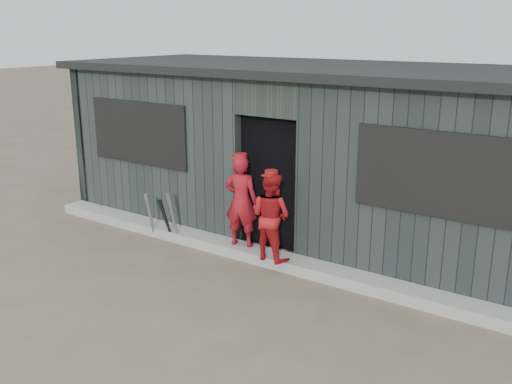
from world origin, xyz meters
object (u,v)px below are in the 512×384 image
Objects in this scene: player_red_right at (271,216)px; dugout at (317,150)px; player_red_left at (241,201)px; bat_mid at (173,217)px; bat_left at (150,215)px; player_grey_back at (292,207)px; bat_right at (166,220)px.

dugout reaches higher than player_red_right.
dugout is at bearing -114.73° from player_red_left.
bat_mid is 0.67× the size of player_red_right.
player_red_right is (2.16, 0.08, 0.37)m from bat_left.
dugout reaches higher than player_grey_back.
bat_left is 0.57× the size of player_grey_back.
player_red_right is 0.15× the size of dugout.
bat_mid reaches higher than bat_right.
player_red_right is 0.74m from player_grey_back.
player_grey_back is (0.52, 0.54, -0.14)m from player_red_left.
bat_left is 1.08× the size of bat_right.
player_grey_back is at bearing 23.97° from bat_right.
player_red_left is 1.10× the size of player_red_right.
bat_left is 0.58× the size of player_red_left.
bat_right is at bearing 7.48° from player_red_right.
bat_right is 2.61m from dugout.
player_grey_back is (-0.11, 0.72, -0.09)m from player_red_right.
bat_left is at bearing -174.91° from bat_right.
bat_right is (0.30, 0.03, -0.03)m from bat_left.
bat_left is at bearing -133.59° from dugout.
bat_left is at bearing -170.06° from bat_mid.
player_red_left is 0.99× the size of player_grey_back.
bat_mid is at bearing 7.34° from player_grey_back.
bat_mid is (0.41, 0.07, 0.03)m from bat_left.
dugout is (0.29, 1.66, 0.48)m from player_red_left.
player_red_right is (1.86, 0.06, 0.40)m from bat_right.
dugout is at bearing -95.19° from player_grey_back.
bat_left reaches higher than bat_right.
player_red_right reaches higher than player_grey_back.
bat_right is 0.53× the size of player_grey_back.
bat_mid is at bearing 6.13° from player_red_right.
bat_left is 0.94× the size of bat_mid.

